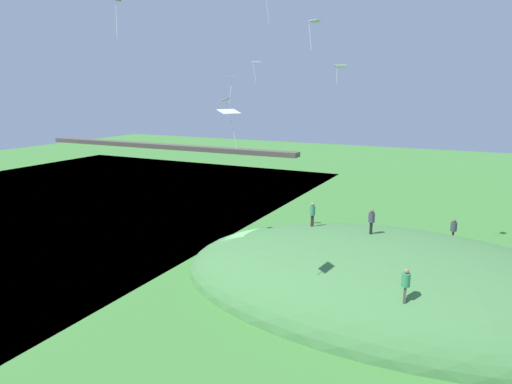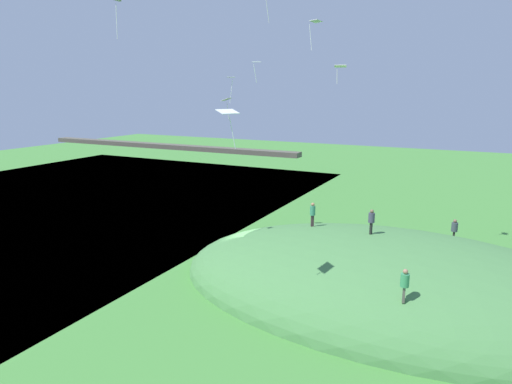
{
  "view_description": "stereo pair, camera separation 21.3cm",
  "coord_description": "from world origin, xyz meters",
  "px_view_note": "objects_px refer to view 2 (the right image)",
  "views": [
    {
      "loc": [
        15.12,
        -28.57,
        12.68
      ],
      "look_at": [
        1.69,
        -1.44,
        5.95
      ],
      "focal_mm": 31.72,
      "sensor_mm": 36.0,
      "label": 1
    },
    {
      "loc": [
        15.31,
        -28.48,
        12.68
      ],
      "look_at": [
        1.69,
        -1.44,
        5.95
      ],
      "focal_mm": 31.72,
      "sensor_mm": 36.0,
      "label": 2
    }
  ],
  "objects_px": {
    "kite_5": "(117,4)",
    "kite_2": "(340,67)",
    "person_on_hilltop": "(371,219)",
    "kite_9": "(315,23)",
    "person_near_shore": "(454,228)",
    "person_watching_kites": "(313,211)",
    "person_with_child": "(405,282)",
    "kite_3": "(228,114)",
    "kite_4": "(226,100)",
    "kite_7": "(231,80)",
    "kite_0": "(256,64)"
  },
  "relations": [
    {
      "from": "person_watching_kites",
      "to": "kite_9",
      "type": "bearing_deg",
      "value": -101.38
    },
    {
      "from": "person_near_shore",
      "to": "kite_9",
      "type": "relative_size",
      "value": 0.89
    },
    {
      "from": "kite_5",
      "to": "kite_2",
      "type": "bearing_deg",
      "value": 36.97
    },
    {
      "from": "person_with_child",
      "to": "person_near_shore",
      "type": "relative_size",
      "value": 0.98
    },
    {
      "from": "person_with_child",
      "to": "kite_3",
      "type": "height_order",
      "value": "kite_3"
    },
    {
      "from": "person_near_shore",
      "to": "kite_7",
      "type": "relative_size",
      "value": 0.83
    },
    {
      "from": "person_watching_kites",
      "to": "person_near_shore",
      "type": "distance_m",
      "value": 11.02
    },
    {
      "from": "person_on_hilltop",
      "to": "person_watching_kites",
      "type": "xyz_separation_m",
      "value": [
        -4.39,
        1.06,
        -0.29
      ]
    },
    {
      "from": "kite_4",
      "to": "kite_5",
      "type": "xyz_separation_m",
      "value": [
        -1.03,
        -10.63,
        5.62
      ]
    },
    {
      "from": "person_on_hilltop",
      "to": "kite_5",
      "type": "bearing_deg",
      "value": 125.48
    },
    {
      "from": "person_near_shore",
      "to": "kite_7",
      "type": "distance_m",
      "value": 21.1
    },
    {
      "from": "person_near_shore",
      "to": "kite_5",
      "type": "relative_size",
      "value": 0.82
    },
    {
      "from": "person_watching_kites",
      "to": "person_with_child",
      "type": "distance_m",
      "value": 10.9
    },
    {
      "from": "kite_3",
      "to": "kite_7",
      "type": "bearing_deg",
      "value": 119.31
    },
    {
      "from": "kite_5",
      "to": "kite_9",
      "type": "height_order",
      "value": "kite_5"
    },
    {
      "from": "kite_0",
      "to": "kite_3",
      "type": "height_order",
      "value": "kite_0"
    },
    {
      "from": "person_watching_kites",
      "to": "kite_9",
      "type": "relative_size",
      "value": 0.86
    },
    {
      "from": "person_watching_kites",
      "to": "kite_3",
      "type": "distance_m",
      "value": 13.25
    },
    {
      "from": "person_watching_kites",
      "to": "person_with_child",
      "type": "height_order",
      "value": "person_watching_kites"
    },
    {
      "from": "person_on_hilltop",
      "to": "kite_9",
      "type": "xyz_separation_m",
      "value": [
        -5.23,
        2.89,
        12.65
      ]
    },
    {
      "from": "kite_0",
      "to": "kite_7",
      "type": "distance_m",
      "value": 4.55
    },
    {
      "from": "person_on_hilltop",
      "to": "kite_9",
      "type": "distance_m",
      "value": 13.99
    },
    {
      "from": "person_on_hilltop",
      "to": "person_with_child",
      "type": "relative_size",
      "value": 0.94
    },
    {
      "from": "kite_5",
      "to": "kite_0",
      "type": "bearing_deg",
      "value": 67.03
    },
    {
      "from": "kite_4",
      "to": "kite_5",
      "type": "distance_m",
      "value": 12.06
    },
    {
      "from": "kite_2",
      "to": "kite_4",
      "type": "relative_size",
      "value": 0.72
    },
    {
      "from": "person_watching_kites",
      "to": "kite_2",
      "type": "bearing_deg",
      "value": 145.48
    },
    {
      "from": "kite_2",
      "to": "person_near_shore",
      "type": "bearing_deg",
      "value": 38.71
    },
    {
      "from": "kite_7",
      "to": "person_near_shore",
      "type": "bearing_deg",
      "value": 6.3
    },
    {
      "from": "person_with_child",
      "to": "kite_5",
      "type": "distance_m",
      "value": 22.07
    },
    {
      "from": "kite_0",
      "to": "kite_7",
      "type": "height_order",
      "value": "kite_0"
    },
    {
      "from": "kite_5",
      "to": "kite_4",
      "type": "bearing_deg",
      "value": 84.46
    },
    {
      "from": "kite_2",
      "to": "kite_5",
      "type": "bearing_deg",
      "value": -143.03
    },
    {
      "from": "kite_0",
      "to": "kite_3",
      "type": "bearing_deg",
      "value": -68.93
    },
    {
      "from": "person_with_child",
      "to": "kite_3",
      "type": "bearing_deg",
      "value": -76.87
    },
    {
      "from": "kite_5",
      "to": "kite_7",
      "type": "distance_m",
      "value": 12.94
    },
    {
      "from": "kite_0",
      "to": "kite_9",
      "type": "relative_size",
      "value": 0.76
    },
    {
      "from": "kite_3",
      "to": "kite_9",
      "type": "bearing_deg",
      "value": 91.89
    },
    {
      "from": "person_with_child",
      "to": "person_near_shore",
      "type": "height_order",
      "value": "person_with_child"
    },
    {
      "from": "kite_3",
      "to": "kite_4",
      "type": "bearing_deg",
      "value": 120.67
    },
    {
      "from": "kite_5",
      "to": "person_watching_kites",
      "type": "bearing_deg",
      "value": 41.2
    },
    {
      "from": "kite_5",
      "to": "kite_7",
      "type": "relative_size",
      "value": 1.02
    },
    {
      "from": "kite_7",
      "to": "kite_9",
      "type": "xyz_separation_m",
      "value": [
        8.05,
        -2.22,
        3.69
      ]
    },
    {
      "from": "kite_0",
      "to": "kite_4",
      "type": "xyz_separation_m",
      "value": [
        -3.11,
        0.85,
        -2.71
      ]
    },
    {
      "from": "person_watching_kites",
      "to": "kite_5",
      "type": "height_order",
      "value": "kite_5"
    },
    {
      "from": "person_near_shore",
      "to": "kite_5",
      "type": "bearing_deg",
      "value": 122.25
    },
    {
      "from": "kite_7",
      "to": "person_watching_kites",
      "type": "bearing_deg",
      "value": -24.53
    },
    {
      "from": "kite_2",
      "to": "kite_7",
      "type": "relative_size",
      "value": 0.56
    },
    {
      "from": "person_with_child",
      "to": "kite_4",
      "type": "bearing_deg",
      "value": -131.52
    },
    {
      "from": "person_watching_kites",
      "to": "kite_4",
      "type": "relative_size",
      "value": 1.04
    }
  ]
}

